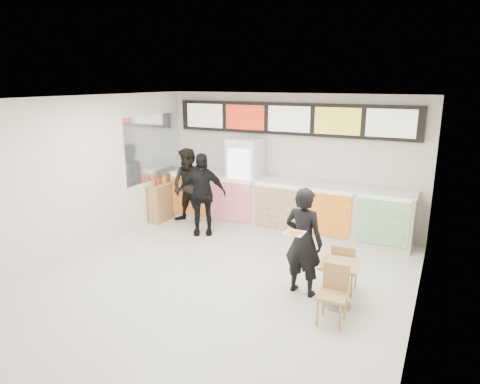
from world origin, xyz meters
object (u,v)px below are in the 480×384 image
Objects in this scene: customer_left at (189,187)px; cafe_table at (339,276)px; service_counter at (282,205)px; customer_mid at (202,194)px; condiment_ledge at (162,202)px; customer_main at (303,242)px; drinks_fridge at (245,182)px.

customer_left is 4.67m from cafe_table.
service_counter reaches higher than cafe_table.
condiment_ledge is at bearing 136.13° from customer_mid.
customer_main reaches higher than condiment_ledge.
customer_left is (-3.45, 2.11, 0.03)m from customer_main.
customer_left is 0.84m from condiment_ledge.
cafe_table is 5.26m from condiment_ledge.
condiment_ledge is at bearing -167.59° from service_counter.
customer_main is 3.26m from customer_mid.
drinks_fridge is 4.08m from cafe_table.
customer_main is 4.04m from customer_left.
customer_main is 1.22× the size of cafe_table.
customer_left is at bearing -22.08° from customer_main.
service_counter is at bearing 12.41° from condiment_ledge.
drinks_fridge reaches higher than cafe_table.
condiment_ledge is at bearing 151.80° from cafe_table.
customer_mid reaches higher than customer_left.
service_counter is 5.26× the size of condiment_ledge.
drinks_fridge is 2.06m from condiment_ledge.
cafe_table is (2.89, -2.83, -0.53)m from drinks_fridge.
cafe_table is (4.07, -2.27, -0.41)m from customer_left.
customer_left is at bearing 6.24° from condiment_ledge.
customer_left is 1.68× the size of condiment_ledge.
customer_left reaches higher than condiment_ledge.
customer_left is at bearing -165.56° from service_counter.
cafe_table is at bearing 174.50° from customer_main.
cafe_table is 1.34× the size of condiment_ledge.
cafe_table is at bearing -24.48° from customer_left.
customer_main is at bearing -25.98° from condiment_ledge.
customer_mid is 1.27× the size of cafe_table.
drinks_fridge is 1.13× the size of customer_left.
service_counter is 1.03m from drinks_fridge.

